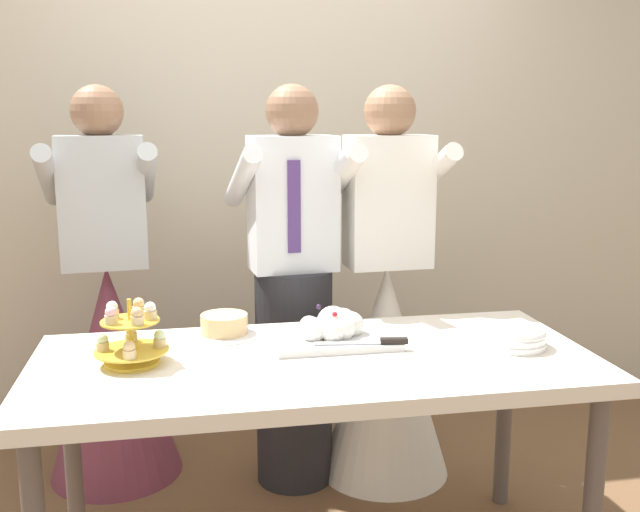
% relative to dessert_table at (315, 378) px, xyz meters
% --- Properties ---
extents(rear_wall, '(5.20, 0.10, 2.90)m').
position_rel_dessert_table_xyz_m(rear_wall, '(0.00, 1.42, 0.75)').
color(rear_wall, beige).
rests_on(rear_wall, ground_plane).
extents(dessert_table, '(1.80, 0.80, 0.78)m').
position_rel_dessert_table_xyz_m(dessert_table, '(0.00, 0.00, 0.00)').
color(dessert_table, silver).
rests_on(dessert_table, ground_plane).
extents(cupcake_stand, '(0.23, 0.23, 0.21)m').
position_rel_dessert_table_xyz_m(cupcake_stand, '(-0.57, 0.03, 0.16)').
color(cupcake_stand, gold).
rests_on(cupcake_stand, dessert_table).
extents(main_cake_tray, '(0.43, 0.31, 0.13)m').
position_rel_dessert_table_xyz_m(main_cake_tray, '(0.09, 0.15, 0.12)').
color(main_cake_tray, silver).
rests_on(main_cake_tray, dessert_table).
extents(plate_stack, '(0.20, 0.20, 0.07)m').
position_rel_dessert_table_xyz_m(plate_stack, '(0.68, -0.03, 0.11)').
color(plate_stack, white).
rests_on(plate_stack, dessert_table).
extents(round_cake, '(0.24, 0.24, 0.08)m').
position_rel_dessert_table_xyz_m(round_cake, '(-0.27, 0.28, 0.11)').
color(round_cake, white).
rests_on(round_cake, dessert_table).
extents(person_groom, '(0.50, 0.53, 1.66)m').
position_rel_dessert_table_xyz_m(person_groom, '(0.03, 0.67, 0.05)').
color(person_groom, '#232328').
rests_on(person_groom, ground_plane).
extents(person_bride, '(0.56, 0.56, 1.66)m').
position_rel_dessert_table_xyz_m(person_bride, '(0.43, 0.66, -0.12)').
color(person_bride, white).
rests_on(person_bride, ground_plane).
extents(person_guest, '(0.56, 0.56, 1.66)m').
position_rel_dessert_table_xyz_m(person_guest, '(-0.73, 0.86, -0.12)').
color(person_guest, brown).
rests_on(person_guest, ground_plane).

